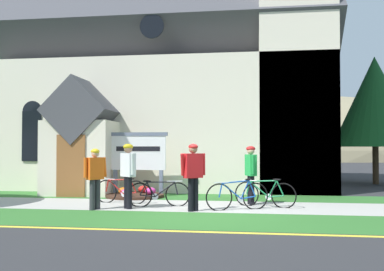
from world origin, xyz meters
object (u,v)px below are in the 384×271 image
object	(u,v)px
bicycle_blue	(265,194)
cyclist_in_green_jersey	(251,170)
bicycle_green	(121,191)
cyclist_in_red_jersey	(128,170)
church_sign	(138,154)
bicycle_orange	(238,196)
bicycle_silver	(159,194)
roadside_conifer	(375,101)
cyclist_in_blue_jersey	(95,174)
cyclist_in_orange_jersey	(193,171)

from	to	relation	value
bicycle_blue	cyclist_in_green_jersey	distance (m)	0.87
bicycle_green	cyclist_in_red_jersey	distance (m)	1.41
church_sign	bicycle_green	distance (m)	2.30
bicycle_blue	bicycle_orange	bearing A→B (deg)	-136.58
bicycle_green	bicycle_orange	bearing A→B (deg)	-14.71
bicycle_silver	roadside_conifer	bearing A→B (deg)	47.11
cyclist_in_blue_jersey	roadside_conifer	world-z (taller)	roadside_conifer
cyclist_in_blue_jersey	bicycle_orange	bearing A→B (deg)	7.31
bicycle_blue	bicycle_orange	xyz separation A→B (m)	(-0.74, -0.70, 0.01)
bicycle_orange	cyclist_in_blue_jersey	bearing A→B (deg)	-172.69
church_sign	cyclist_in_green_jersey	world-z (taller)	church_sign
bicycle_blue	bicycle_green	size ratio (longest dim) A/B	1.01
bicycle_orange	roadside_conifer	bearing A→B (deg)	57.01
cyclist_in_orange_jersey	roadside_conifer	distance (m)	12.22
bicycle_green	cyclist_in_blue_jersey	bearing A→B (deg)	-101.65
bicycle_orange	cyclist_in_red_jersey	bearing A→B (deg)	-176.25
church_sign	bicycle_blue	bearing A→B (deg)	-27.78
bicycle_blue	roadside_conifer	world-z (taller)	roadside_conifer
cyclist_in_green_jersey	roadside_conifer	xyz separation A→B (m)	(5.60, 8.02, 2.77)
bicycle_orange	cyclist_in_orange_jersey	xyz separation A→B (m)	(-1.14, -0.42, 0.67)
bicycle_orange	bicycle_silver	bearing A→B (deg)	170.97
bicycle_green	church_sign	bearing A→B (deg)	90.70
cyclist_in_green_jersey	roadside_conifer	size ratio (longest dim) A/B	0.29
church_sign	bicycle_orange	distance (m)	4.72
bicycle_green	roadside_conifer	xyz separation A→B (m)	(9.44, 8.24, 3.41)
church_sign	bicycle_green	bearing A→B (deg)	-89.30
bicycle_blue	cyclist_in_orange_jersey	size ratio (longest dim) A/B	0.96
cyclist_in_green_jersey	cyclist_in_blue_jersey	world-z (taller)	cyclist_in_green_jersey
bicycle_silver	bicycle_green	xyz separation A→B (m)	(-1.27, 0.56, 0.00)
cyclist_in_red_jersey	roadside_conifer	world-z (taller)	roadside_conifer
church_sign	roadside_conifer	distance (m)	11.55
cyclist_in_red_jersey	cyclist_in_orange_jersey	bearing A→B (deg)	-7.20
bicycle_blue	cyclist_in_red_jersey	xyz separation A→B (m)	(-3.70, -0.90, 0.68)
bicycle_blue	bicycle_green	xyz separation A→B (m)	(-4.24, 0.22, -0.00)
cyclist_in_green_jersey	cyclist_in_orange_jersey	distance (m)	2.15
cyclist_in_orange_jersey	bicycle_silver	bearing A→B (deg)	144.48
church_sign	cyclist_in_red_jersey	bearing A→B (deg)	-79.86
cyclist_in_orange_jersey	roadside_conifer	size ratio (longest dim) A/B	0.30
church_sign	roadside_conifer	bearing A→B (deg)	33.25
bicycle_orange	cyclist_in_orange_jersey	bearing A→B (deg)	-159.62
bicycle_blue	cyclist_in_green_jersey	bearing A→B (deg)	132.69
cyclist_in_blue_jersey	church_sign	bearing A→B (deg)	85.59
cyclist_in_orange_jersey	bicycle_green	bearing A→B (deg)	150.35
bicycle_orange	roadside_conifer	size ratio (longest dim) A/B	0.28
church_sign	bicycle_blue	world-z (taller)	church_sign
church_sign	cyclist_in_green_jersey	xyz separation A→B (m)	(3.87, -1.81, -0.45)
bicycle_blue	bicycle_green	distance (m)	4.25
bicycle_blue	church_sign	bearing A→B (deg)	152.22
bicycle_green	cyclist_in_orange_jersey	bearing A→B (deg)	-29.65
church_sign	bicycle_silver	distance (m)	3.10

